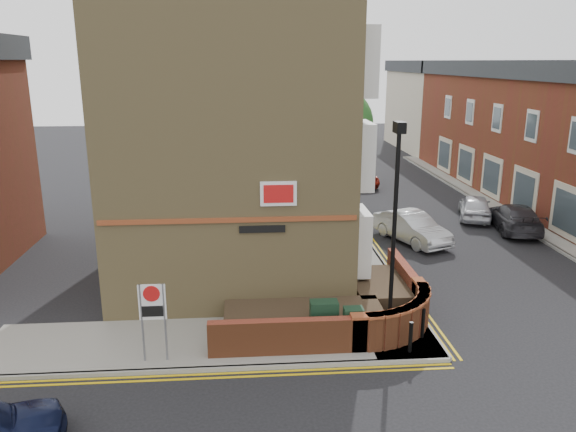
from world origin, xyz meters
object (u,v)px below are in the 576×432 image
(lamppost, at_px, (394,233))
(silver_car_near, at_px, (412,227))
(zone_sign, at_px, (153,308))
(utility_cabinet_large, at_px, (324,321))

(lamppost, relative_size, silver_car_near, 1.53)
(silver_car_near, bearing_deg, zone_sign, -157.40)
(utility_cabinet_large, bearing_deg, silver_car_near, 59.90)
(lamppost, height_order, utility_cabinet_large, lamppost)
(utility_cabinet_large, xyz_separation_m, zone_sign, (-4.70, -0.80, 0.92))
(lamppost, xyz_separation_m, zone_sign, (-6.60, -0.70, -1.70))
(utility_cabinet_large, relative_size, silver_car_near, 0.29)
(lamppost, distance_m, zone_sign, 6.85)
(utility_cabinet_large, height_order, silver_car_near, silver_car_near)
(lamppost, bearing_deg, utility_cabinet_large, 176.99)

